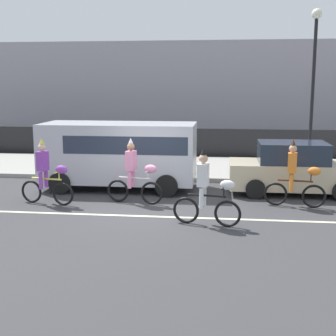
{
  "coord_description": "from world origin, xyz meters",
  "views": [
    {
      "loc": [
        2.12,
        -12.25,
        3.44
      ],
      "look_at": [
        0.53,
        1.2,
        1.0
      ],
      "focal_mm": 50.0,
      "sensor_mm": 36.0,
      "label": 1
    }
  ],
  "objects_px": {
    "parade_cyclist_purple": "(47,176)",
    "parked_car_beige": "(294,169)",
    "parade_cyclist_orange": "(296,178)",
    "parked_van_silver": "(121,151)",
    "street_lamp_post": "(314,68)",
    "parade_cyclist_pink": "(135,175)",
    "parade_cyclist_zebra": "(207,192)"
  },
  "relations": [
    {
      "from": "parked_van_silver",
      "to": "street_lamp_post",
      "type": "relative_size",
      "value": 0.85
    },
    {
      "from": "parade_cyclist_pink",
      "to": "street_lamp_post",
      "type": "relative_size",
      "value": 0.33
    },
    {
      "from": "parade_cyclist_zebra",
      "to": "parade_cyclist_pink",
      "type": "bearing_deg",
      "value": 138.38
    },
    {
      "from": "parade_cyclist_purple",
      "to": "parade_cyclist_pink",
      "type": "height_order",
      "value": "same"
    },
    {
      "from": "parade_cyclist_purple",
      "to": "street_lamp_post",
      "type": "height_order",
      "value": "street_lamp_post"
    },
    {
      "from": "parade_cyclist_orange",
      "to": "parked_van_silver",
      "type": "height_order",
      "value": "parked_van_silver"
    },
    {
      "from": "parade_cyclist_zebra",
      "to": "street_lamp_post",
      "type": "bearing_deg",
      "value": 60.48
    },
    {
      "from": "parade_cyclist_purple",
      "to": "parade_cyclist_orange",
      "type": "xyz_separation_m",
      "value": [
        7.08,
        0.54,
        0.0
      ]
    },
    {
      "from": "parked_van_silver",
      "to": "parked_car_beige",
      "type": "distance_m",
      "value": 5.6
    },
    {
      "from": "parked_van_silver",
      "to": "street_lamp_post",
      "type": "distance_m",
      "value": 7.39
    },
    {
      "from": "parked_car_beige",
      "to": "street_lamp_post",
      "type": "bearing_deg",
      "value": 70.05
    },
    {
      "from": "parade_cyclist_purple",
      "to": "parked_car_beige",
      "type": "xyz_separation_m",
      "value": [
        7.27,
        2.22,
        -0.06
      ]
    },
    {
      "from": "parade_cyclist_purple",
      "to": "parked_van_silver",
      "type": "xyz_separation_m",
      "value": [
        1.7,
        2.27,
        0.44
      ]
    },
    {
      "from": "parked_car_beige",
      "to": "street_lamp_post",
      "type": "height_order",
      "value": "street_lamp_post"
    },
    {
      "from": "parade_cyclist_zebra",
      "to": "parked_car_beige",
      "type": "relative_size",
      "value": 0.47
    },
    {
      "from": "parade_cyclist_orange",
      "to": "street_lamp_post",
      "type": "bearing_deg",
      "value": 75.3
    },
    {
      "from": "parade_cyclist_pink",
      "to": "parked_van_silver",
      "type": "height_order",
      "value": "parked_van_silver"
    },
    {
      "from": "parade_cyclist_purple",
      "to": "street_lamp_post",
      "type": "distance_m",
      "value": 9.9
    },
    {
      "from": "parade_cyclist_purple",
      "to": "parade_cyclist_pink",
      "type": "distance_m",
      "value": 2.53
    },
    {
      "from": "parked_car_beige",
      "to": "street_lamp_post",
      "type": "relative_size",
      "value": 0.7
    },
    {
      "from": "parade_cyclist_orange",
      "to": "parade_cyclist_purple",
      "type": "bearing_deg",
      "value": -175.61
    },
    {
      "from": "parade_cyclist_purple",
      "to": "parked_car_beige",
      "type": "bearing_deg",
      "value": 16.94
    },
    {
      "from": "parade_cyclist_orange",
      "to": "parade_cyclist_pink",
      "type": "bearing_deg",
      "value": -178.21
    },
    {
      "from": "parade_cyclist_purple",
      "to": "parade_cyclist_zebra",
      "type": "height_order",
      "value": "same"
    },
    {
      "from": "street_lamp_post",
      "to": "parade_cyclist_zebra",
      "type": "bearing_deg",
      "value": -119.52
    },
    {
      "from": "parked_van_silver",
      "to": "parade_cyclist_purple",
      "type": "bearing_deg",
      "value": -126.76
    },
    {
      "from": "parade_cyclist_pink",
      "to": "parked_car_beige",
      "type": "xyz_separation_m",
      "value": [
        4.77,
        1.81,
        -0.06
      ]
    },
    {
      "from": "street_lamp_post",
      "to": "parked_car_beige",
      "type": "bearing_deg",
      "value": -109.95
    },
    {
      "from": "parade_cyclist_zebra",
      "to": "parked_van_silver",
      "type": "relative_size",
      "value": 0.38
    },
    {
      "from": "parade_cyclist_pink",
      "to": "street_lamp_post",
      "type": "xyz_separation_m",
      "value": [
        5.65,
        4.24,
        3.15
      ]
    },
    {
      "from": "parade_cyclist_pink",
      "to": "parade_cyclist_zebra",
      "type": "relative_size",
      "value": 1.0
    },
    {
      "from": "parade_cyclist_zebra",
      "to": "street_lamp_post",
      "type": "height_order",
      "value": "street_lamp_post"
    }
  ]
}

